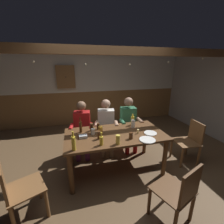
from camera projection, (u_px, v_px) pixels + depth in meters
The scene contains 29 objects.
ground_plane at pixel (116, 172), 2.88m from camera, with size 7.36×7.36×0.00m, color brown.
back_wall_upper at pixel (93, 73), 4.99m from camera, with size 6.13×0.12×1.20m, color beige.
back_wall_wainscot at pixel (94, 107), 5.33m from camera, with size 6.13×0.12×1.11m, color brown.
ceiling_beam at pixel (108, 51), 2.80m from camera, with size 5.52×0.14×0.16m, color brown.
dining_table at pixel (115, 139), 2.78m from camera, with size 1.81×0.94×0.77m.
person_0 at pixel (82, 127), 3.29m from camera, with size 0.52×0.57×1.23m.
person_1 at pixel (106, 124), 3.42m from camera, with size 0.55×0.59×1.24m.
person_2 at pixel (129, 121), 3.55m from camera, with size 0.51×0.54×1.26m.
chair_empty_near_right at pixel (190, 141), 3.10m from camera, with size 0.48×0.48×0.88m.
chair_empty_near_left at pixel (17, 189), 1.88m from camera, with size 0.58×0.58×0.88m.
chair_empty_far_end at pixel (179, 193), 1.83m from camera, with size 0.57×0.57×0.88m.
table_candle at pixel (138, 131), 2.74m from camera, with size 0.04×0.04×0.08m, color #F9E08C.
condiment_caddy at pixel (83, 136), 2.58m from camera, with size 0.14×0.10×0.05m, color #B2B7BC.
plate_0 at pixel (147, 140), 2.50m from camera, with size 0.27×0.27×0.01m, color white.
plate_1 at pixel (150, 133), 2.75m from camera, with size 0.23×0.23×0.01m, color white.
bottle_0 at pixel (101, 140), 2.33m from camera, with size 0.06×0.06×0.21m.
bottle_1 at pixel (74, 143), 2.18m from camera, with size 0.06×0.06×0.30m.
bottle_2 at pixel (132, 120), 3.12m from camera, with size 0.07×0.07×0.24m.
bottle_3 at pixel (81, 127), 2.77m from camera, with size 0.05×0.05×0.29m.
pint_glass_0 at pixel (93, 132), 2.71m from camera, with size 0.07×0.07×0.11m, color white.
pint_glass_1 at pixel (131, 136), 2.54m from camera, with size 0.07×0.07×0.12m, color #4C2D19.
pint_glass_2 at pixel (133, 124), 3.00m from camera, with size 0.08×0.08×0.16m, color white.
pint_glass_3 at pixel (92, 127), 2.85m from camera, with size 0.06×0.06×0.14m, color #4C2D19.
pint_glass_4 at pixel (99, 135), 2.53m from camera, with size 0.06×0.06×0.14m, color #4C2D19.
pint_glass_5 at pixel (118, 140), 2.36m from camera, with size 0.07×0.07×0.15m, color #E5C64C.
pint_glass_6 at pixel (101, 130), 2.69m from camera, with size 0.08×0.08×0.16m, color gold.
pint_glass_7 at pixel (98, 126), 2.91m from camera, with size 0.06×0.06×0.13m, color #4C2D19.
wall_dart_cabinet at pixel (66, 77), 4.68m from camera, with size 0.56×0.15×0.70m.
string_lights at pixel (109, 61), 2.81m from camera, with size 4.33×0.04×0.17m.
Camera 1 is at (-0.70, -2.30, 1.97)m, focal length 24.03 mm.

